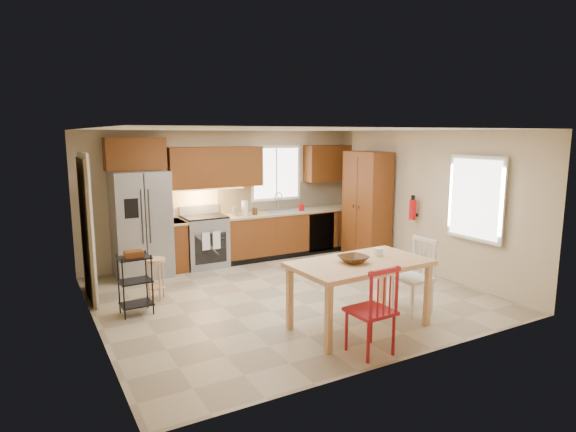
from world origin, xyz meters
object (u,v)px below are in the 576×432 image
(fire_extinguisher, at_px, (413,210))
(soap_bottle, at_px, (301,206))
(pantry, at_px, (367,206))
(table_jar, at_px, (379,254))
(refrigerator, at_px, (141,224))
(dining_table, at_px, (359,295))
(utility_cart, at_px, (135,284))
(bar_stool, at_px, (156,279))
(table_bowl, at_px, (353,263))
(chair_white, at_px, (413,277))
(chair_red, at_px, (370,309))
(range_stove, at_px, (205,242))

(fire_extinguisher, bearing_deg, soap_bottle, 120.53)
(pantry, bearing_deg, table_jar, -125.55)
(soap_bottle, xyz_separation_m, fire_extinguisher, (1.15, -1.95, 0.10))
(table_jar, bearing_deg, refrigerator, 122.76)
(dining_table, bearing_deg, utility_cart, 139.61)
(dining_table, bearing_deg, table_jar, 13.24)
(table_jar, distance_m, bar_stool, 3.30)
(pantry, xyz_separation_m, table_bowl, (-2.35, -2.71, -0.19))
(refrigerator, bearing_deg, fire_extinguisher, -24.52)
(chair_white, height_order, utility_cart, chair_white)
(refrigerator, height_order, table_jar, refrigerator)
(refrigerator, bearing_deg, table_bowl, -63.90)
(refrigerator, bearing_deg, pantry, -12.62)
(pantry, distance_m, fire_extinguisher, 1.07)
(chair_red, relative_size, utility_cart, 1.22)
(soap_bottle, bearing_deg, range_stove, 177.60)
(fire_extinguisher, distance_m, chair_white, 2.27)
(refrigerator, relative_size, table_bowl, 5.17)
(pantry, height_order, fire_extinguisher, pantry)
(bar_stool, xyz_separation_m, utility_cart, (-0.39, -0.48, 0.11))
(table_bowl, bearing_deg, table_jar, 12.53)
(fire_extinguisher, bearing_deg, pantry, 100.78)
(utility_cart, bearing_deg, refrigerator, 72.19)
(fire_extinguisher, bearing_deg, utility_cart, 177.83)
(soap_bottle, bearing_deg, chair_white, -95.45)
(fire_extinguisher, xyz_separation_m, dining_table, (-2.44, -1.66, -0.68))
(soap_bottle, distance_m, bar_stool, 3.59)
(dining_table, relative_size, bar_stool, 2.82)
(pantry, distance_m, bar_stool, 4.31)
(utility_cart, bearing_deg, pantry, 8.29)
(dining_table, relative_size, chair_white, 1.70)
(dining_table, bearing_deg, chair_red, -121.00)
(dining_table, bearing_deg, fire_extinguisher, 31.55)
(pantry, height_order, table_bowl, pantry)
(refrigerator, xyz_separation_m, range_stove, (1.15, 0.06, -0.45))
(chair_white, distance_m, utility_cart, 3.79)
(range_stove, bearing_deg, chair_white, -65.13)
(refrigerator, relative_size, chair_red, 1.78)
(refrigerator, bearing_deg, chair_red, -70.23)
(range_stove, bearing_deg, bar_stool, -132.38)
(fire_extinguisher, xyz_separation_m, table_bowl, (-2.55, -1.66, -0.24))
(bar_stool, bearing_deg, dining_table, -43.38)
(fire_extinguisher, bearing_deg, bar_stool, 171.50)
(soap_bottle, distance_m, chair_red, 4.59)
(chair_red, relative_size, bar_stool, 1.66)
(refrigerator, height_order, fire_extinguisher, refrigerator)
(soap_bottle, xyz_separation_m, table_bowl, (-1.40, -3.61, -0.14))
(range_stove, bearing_deg, dining_table, -78.68)
(range_stove, bearing_deg, utility_cart, -131.64)
(range_stove, height_order, bar_stool, range_stove)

